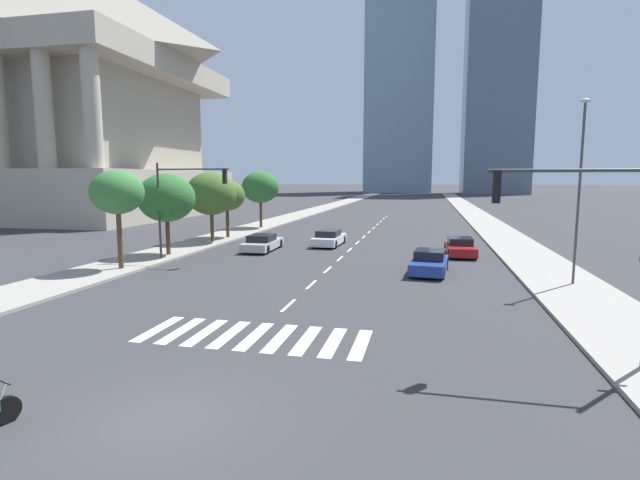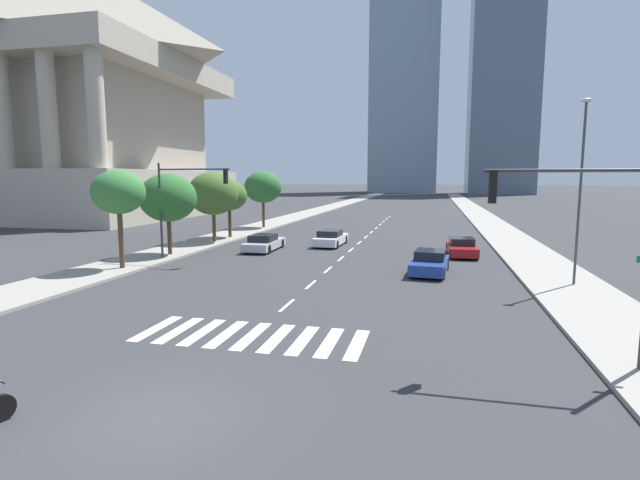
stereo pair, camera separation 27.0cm
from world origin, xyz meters
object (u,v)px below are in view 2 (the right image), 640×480
(sedan_white_0, at_px, (331,238))
(street_tree_fifth, at_px, (263,187))
(street_tree_nearest, at_px, (118,193))
(street_tree_third, at_px, (213,194))
(sedan_silver_2, at_px, (264,243))
(traffic_signal_far, at_px, (185,193))
(street_tree_fourth, at_px, (229,196))
(sedan_blue_3, at_px, (430,263))
(traffic_signal_near, at_px, (586,223))
(street_tree_second, at_px, (168,198))
(sedan_red_1, at_px, (462,247))
(street_lamp_east, at_px, (581,180))

(sedan_white_0, relative_size, street_tree_fifth, 0.80)
(street_tree_nearest, height_order, street_tree_third, street_tree_third)
(sedan_silver_2, distance_m, traffic_signal_far, 7.45)
(street_tree_third, xyz_separation_m, street_tree_fourth, (-0.00, 3.10, -0.28))
(sedan_blue_3, bearing_deg, traffic_signal_near, 23.32)
(sedan_white_0, height_order, street_tree_nearest, street_tree_nearest)
(sedan_blue_3, height_order, street_tree_second, street_tree_second)
(sedan_red_1, bearing_deg, street_tree_fifth, -127.85)
(sedan_silver_2, bearing_deg, street_tree_second, 125.73)
(street_tree_third, height_order, street_tree_fifth, street_tree_fifth)
(street_lamp_east, distance_m, street_tree_fourth, 27.82)
(sedan_silver_2, xyz_separation_m, street_lamp_east, (18.84, -7.83, 4.62))
(sedan_silver_2, relative_size, street_tree_fourth, 0.96)
(sedan_silver_2, height_order, street_lamp_east, street_lamp_east)
(traffic_signal_far, bearing_deg, traffic_signal_near, -34.42)
(street_tree_nearest, relative_size, street_tree_fifth, 0.95)
(sedan_silver_2, bearing_deg, traffic_signal_far, 149.43)
(traffic_signal_near, bearing_deg, street_lamp_east, -104.36)
(sedan_red_1, height_order, sedan_blue_3, sedan_blue_3)
(sedan_silver_2, height_order, sedan_blue_3, sedan_blue_3)
(traffic_signal_far, bearing_deg, sedan_blue_3, -1.27)
(street_tree_fifth, bearing_deg, traffic_signal_near, -57.23)
(sedan_red_1, distance_m, street_tree_fifth, 23.99)
(sedan_silver_2, xyz_separation_m, street_tree_fifth, (-5.32, 14.46, 3.80))
(street_lamp_east, height_order, street_tree_third, street_lamp_east)
(traffic_signal_far, xyz_separation_m, street_tree_third, (-2.17, 8.38, -0.29))
(street_tree_fourth, bearing_deg, street_tree_nearest, -90.00)
(sedan_blue_3, bearing_deg, street_tree_third, -111.05)
(sedan_white_0, xyz_separation_m, sedan_silver_2, (-4.26, -3.59, -0.02))
(street_tree_second, height_order, street_tree_third, street_tree_third)
(street_tree_fourth, bearing_deg, sedan_red_1, -14.64)
(street_tree_fifth, bearing_deg, street_tree_nearest, -90.00)
(sedan_blue_3, xyz_separation_m, traffic_signal_near, (4.07, -12.82, 3.49))
(traffic_signal_near, height_order, street_tree_fifth, street_tree_fifth)
(street_tree_second, bearing_deg, street_lamp_east, -9.00)
(street_tree_second, bearing_deg, street_tree_fourth, 90.00)
(sedan_white_0, bearing_deg, traffic_signal_far, 143.06)
(street_lamp_east, distance_m, street_tree_third, 26.42)
(sedan_red_1, distance_m, street_tree_fourth, 20.28)
(sedan_blue_3, xyz_separation_m, street_tree_fifth, (-17.30, 20.38, 3.77))
(street_tree_second, bearing_deg, sedan_blue_3, -6.35)
(sedan_red_1, relative_size, sedan_silver_2, 0.91)
(traffic_signal_far, height_order, street_tree_nearest, traffic_signal_far)
(sedan_silver_2, height_order, traffic_signal_far, traffic_signal_far)
(sedan_blue_3, bearing_deg, sedan_silver_2, -110.63)
(sedan_blue_3, relative_size, traffic_signal_far, 0.72)
(sedan_white_0, distance_m, sedan_blue_3, 12.25)
(sedan_white_0, relative_size, street_lamp_east, 0.53)
(traffic_signal_near, xyz_separation_m, street_tree_fourth, (-21.37, 24.62, -0.31))
(sedan_silver_2, relative_size, traffic_signal_far, 0.79)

